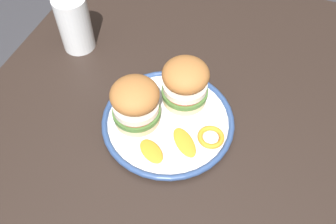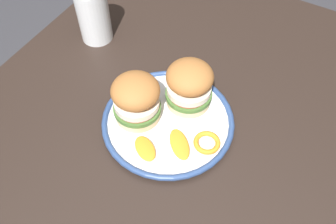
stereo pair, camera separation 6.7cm
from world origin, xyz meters
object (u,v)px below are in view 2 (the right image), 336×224
Objects in this scene: dining_table at (152,167)px; drinking_glass at (94,18)px; dinner_plate at (168,121)px; sandwich_half_left at (136,99)px; sandwich_half_right at (189,85)px.

drinking_glass reaches higher than dining_table.
dinner_plate is 2.00× the size of drinking_glass.
dinner_plate is 0.32m from drinking_glass.
sandwich_half_left reaches higher than dinner_plate.
drinking_glass reaches higher than sandwich_half_left.
sandwich_half_left and sandwich_half_right have the same top height.
dining_table is 9.03× the size of sandwich_half_right.
dining_table is 8.87× the size of sandwich_half_left.
dinner_plate is at bearing 166.28° from dining_table.
sandwich_half_right is at bearing 166.74° from dinner_plate.
dinner_plate is 2.07× the size of sandwich_half_right.
sandwich_half_left is at bearing -70.35° from dinner_plate.
sandwich_half_left is at bearing 53.56° from drinking_glass.
sandwich_half_left reaches higher than dining_table.
dinner_plate is at bearing 109.65° from sandwich_half_left.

